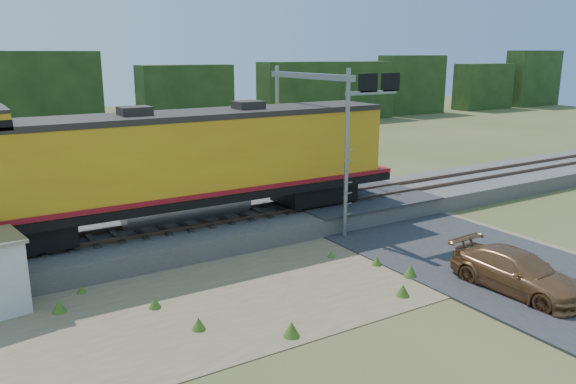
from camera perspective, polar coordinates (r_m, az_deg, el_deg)
ground at (r=19.25m, az=1.08°, el=-9.34°), size 140.00×140.00×0.00m
ballast at (r=24.07m, az=-6.66°, el=-3.59°), size 70.00×5.00×0.80m
rails at (r=23.93m, az=-6.69°, el=-2.49°), size 70.00×1.54×0.16m
dirt_shoulder at (r=18.74m, az=-5.00°, el=-10.01°), size 26.00×8.00×0.03m
road at (r=23.98m, az=14.37°, el=-4.79°), size 7.00×66.00×0.86m
tree_line_north at (r=53.93m, az=-21.49°, el=8.15°), size 130.00×3.00×6.50m
weed_clumps at (r=17.86m, az=-8.79°, el=-11.45°), size 15.00×6.20×0.56m
locomotive at (r=22.67m, az=-11.02°, el=2.96°), size 19.11×2.91×4.93m
signal_gantry at (r=24.87m, az=3.71°, el=8.53°), size 2.79×6.20×7.03m
car at (r=19.93m, az=22.29°, el=-7.54°), size 2.04×4.64×1.33m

